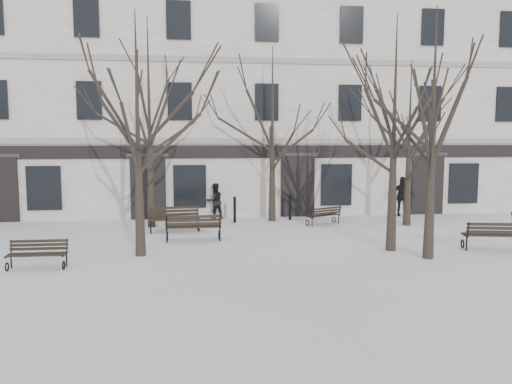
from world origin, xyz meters
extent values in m
plane|color=white|center=(0.00, 0.00, 0.00)|extent=(100.00, 100.00, 0.00)
cube|color=silver|center=(0.00, 13.00, 5.50)|extent=(40.00, 10.00, 11.00)
cube|color=gray|center=(0.00, 7.97, 3.60)|extent=(40.00, 0.12, 0.25)
cube|color=gray|center=(0.00, 7.97, 7.30)|extent=(40.00, 0.12, 0.25)
cube|color=black|center=(0.00, 7.96, 3.10)|extent=(40.00, 0.10, 0.60)
cube|color=black|center=(-8.10, 7.95, 1.50)|extent=(1.50, 0.14, 2.00)
cube|color=black|center=(-3.50, 7.94, 1.45)|extent=(1.60, 0.22, 2.90)
cube|color=#2D2B28|center=(-3.50, 7.90, 2.95)|extent=(1.90, 0.08, 0.18)
cube|color=black|center=(-1.60, 7.95, 1.50)|extent=(1.50, 0.14, 2.00)
cube|color=black|center=(3.50, 7.94, 1.45)|extent=(1.60, 0.22, 2.90)
cube|color=#2D2B28|center=(3.50, 7.90, 2.95)|extent=(1.90, 0.08, 0.18)
cube|color=black|center=(5.40, 7.95, 1.50)|extent=(1.50, 0.14, 2.00)
cube|color=black|center=(10.00, 7.94, 1.45)|extent=(1.60, 0.22, 2.90)
cube|color=#2D2B28|center=(10.00, 7.90, 2.95)|extent=(1.90, 0.08, 0.18)
cube|color=black|center=(11.90, 7.95, 1.50)|extent=(1.50, 0.14, 2.00)
cube|color=black|center=(-6.00, 7.95, 5.40)|extent=(1.10, 0.14, 1.70)
cube|color=black|center=(-6.00, 7.95, 9.00)|extent=(1.10, 0.14, 1.70)
cube|color=black|center=(-2.00, 7.95, 5.40)|extent=(1.10, 0.14, 1.70)
cube|color=black|center=(-2.00, 7.95, 9.00)|extent=(1.10, 0.14, 1.70)
cube|color=black|center=(2.00, 7.95, 5.40)|extent=(1.10, 0.14, 1.70)
cube|color=black|center=(2.00, 7.95, 9.00)|extent=(1.10, 0.14, 1.70)
cube|color=black|center=(6.00, 7.95, 5.40)|extent=(1.10, 0.14, 1.70)
cube|color=black|center=(6.00, 7.95, 9.00)|extent=(1.10, 0.14, 1.70)
cube|color=black|center=(10.00, 7.95, 5.40)|extent=(1.10, 0.14, 1.70)
cube|color=black|center=(10.00, 7.95, 9.00)|extent=(1.10, 0.14, 1.70)
cube|color=black|center=(14.00, 7.95, 5.40)|extent=(1.10, 0.14, 1.70)
cube|color=black|center=(14.00, 7.95, 9.00)|extent=(1.10, 0.14, 1.70)
cone|color=black|center=(-3.09, 0.57, 1.59)|extent=(0.34, 0.34, 3.19)
cone|color=black|center=(5.09, 0.32, 1.60)|extent=(0.34, 0.34, 3.20)
cone|color=black|center=(5.81, -0.88, 1.60)|extent=(0.34, 0.34, 3.19)
cone|color=black|center=(-3.19, 5.79, 1.82)|extent=(0.34, 0.34, 3.64)
cone|color=black|center=(2.09, 6.80, 1.63)|extent=(0.34, 0.34, 3.26)
cone|color=black|center=(7.67, 4.94, 1.46)|extent=(0.34, 0.34, 2.92)
torus|color=black|center=(-6.61, -0.92, 0.13)|extent=(0.05, 0.26, 0.26)
cylinder|color=black|center=(-6.61, -0.60, 0.20)|extent=(0.05, 0.05, 0.41)
cube|color=black|center=(-6.61, -0.76, 0.41)|extent=(0.05, 0.50, 0.05)
torus|color=black|center=(-5.08, -0.93, 0.13)|extent=(0.05, 0.26, 0.26)
cylinder|color=black|center=(-5.08, -0.61, 0.20)|extent=(0.05, 0.05, 0.41)
cube|color=black|center=(-5.08, -0.77, 0.41)|extent=(0.05, 0.50, 0.05)
cube|color=black|center=(-5.84, -0.96, 0.42)|extent=(1.62, 0.09, 0.03)
cube|color=black|center=(-5.84, -0.84, 0.42)|extent=(1.62, 0.09, 0.03)
cube|color=black|center=(-5.84, -0.71, 0.42)|extent=(1.62, 0.09, 0.03)
cube|color=black|center=(-5.84, -0.58, 0.42)|extent=(1.62, 0.09, 0.03)
cube|color=black|center=(-5.84, -0.55, 0.54)|extent=(1.62, 0.04, 0.08)
cube|color=black|center=(-5.84, -0.53, 0.65)|extent=(1.62, 0.04, 0.08)
cube|color=black|center=(-5.84, -0.51, 0.76)|extent=(1.62, 0.04, 0.08)
cylinder|color=black|center=(-6.61, -0.53, 0.59)|extent=(0.04, 0.13, 0.45)
cylinder|color=black|center=(-5.08, -0.54, 0.59)|extent=(0.04, 0.13, 0.45)
torus|color=black|center=(-0.49, 2.92, 0.16)|extent=(0.06, 0.32, 0.32)
cylinder|color=black|center=(-0.49, 2.52, 0.25)|extent=(0.06, 0.06, 0.50)
cube|color=black|center=(-0.49, 2.72, 0.50)|extent=(0.07, 0.61, 0.06)
torus|color=black|center=(-2.38, 2.88, 0.16)|extent=(0.06, 0.32, 0.32)
cylinder|color=black|center=(-2.37, 2.48, 0.25)|extent=(0.06, 0.06, 0.50)
cube|color=black|center=(-2.38, 2.68, 0.50)|extent=(0.07, 0.61, 0.06)
cube|color=black|center=(-1.44, 2.94, 0.52)|extent=(2.00, 0.14, 0.04)
cube|color=black|center=(-1.44, 2.79, 0.52)|extent=(2.00, 0.14, 0.04)
cube|color=black|center=(-1.43, 2.63, 0.52)|extent=(2.00, 0.14, 0.04)
cube|color=black|center=(-1.43, 2.48, 0.52)|extent=(2.00, 0.14, 0.04)
cube|color=black|center=(-1.43, 2.43, 0.67)|extent=(2.00, 0.08, 0.10)
cube|color=black|center=(-1.43, 2.41, 0.80)|extent=(2.00, 0.08, 0.10)
cube|color=black|center=(-1.43, 2.38, 0.93)|extent=(2.00, 0.08, 0.10)
cylinder|color=black|center=(-0.48, 2.43, 0.72)|extent=(0.05, 0.16, 0.55)
cylinder|color=black|center=(-2.37, 2.39, 0.72)|extent=(0.05, 0.16, 0.55)
torus|color=black|center=(7.63, 0.33, 0.15)|extent=(0.12, 0.32, 0.32)
cylinder|color=black|center=(7.55, -0.06, 0.25)|extent=(0.05, 0.05, 0.49)
cube|color=black|center=(7.59, 0.13, 0.49)|extent=(0.17, 0.60, 0.05)
cube|color=black|center=(8.54, 0.18, 0.51)|extent=(1.95, 0.49, 0.04)
cube|color=black|center=(8.51, 0.03, 0.51)|extent=(1.95, 0.49, 0.04)
cube|color=black|center=(8.48, -0.12, 0.51)|extent=(1.95, 0.49, 0.04)
cube|color=black|center=(8.45, -0.27, 0.51)|extent=(1.95, 0.49, 0.04)
cube|color=black|center=(8.44, -0.31, 0.66)|extent=(1.94, 0.43, 0.10)
cube|color=black|center=(8.44, -0.33, 0.79)|extent=(1.94, 0.43, 0.10)
cube|color=black|center=(8.43, -0.36, 0.92)|extent=(1.94, 0.43, 0.10)
cylinder|color=black|center=(7.53, -0.14, 0.71)|extent=(0.07, 0.16, 0.54)
torus|color=black|center=(-3.10, 4.29, 0.15)|extent=(0.09, 0.32, 0.32)
cylinder|color=black|center=(-3.14, 4.68, 0.25)|extent=(0.06, 0.06, 0.50)
cube|color=black|center=(-3.12, 4.49, 0.50)|extent=(0.12, 0.61, 0.06)
torus|color=black|center=(-1.24, 4.49, 0.15)|extent=(0.09, 0.32, 0.32)
cylinder|color=black|center=(-1.28, 4.88, 0.25)|extent=(0.06, 0.06, 0.50)
cube|color=black|center=(-1.26, 4.69, 0.50)|extent=(0.12, 0.61, 0.06)
cube|color=black|center=(-2.16, 4.34, 0.52)|extent=(1.98, 0.31, 0.04)
cube|color=black|center=(-2.18, 4.50, 0.52)|extent=(1.98, 0.31, 0.04)
cube|color=black|center=(-2.19, 4.65, 0.52)|extent=(1.98, 0.31, 0.04)
cube|color=black|center=(-2.21, 4.80, 0.52)|extent=(1.98, 0.31, 0.04)
cube|color=black|center=(-2.22, 4.85, 0.66)|extent=(1.98, 0.25, 0.10)
cube|color=black|center=(-2.22, 4.87, 0.79)|extent=(1.98, 0.25, 0.10)
cube|color=black|center=(-2.22, 4.90, 0.93)|extent=(1.98, 0.25, 0.10)
cylinder|color=black|center=(-3.15, 4.77, 0.72)|extent=(0.06, 0.16, 0.55)
cylinder|color=black|center=(-1.29, 4.97, 0.72)|extent=(0.06, 0.16, 0.55)
torus|color=black|center=(4.74, 5.98, 0.12)|extent=(0.15, 0.25, 0.26)
cylinder|color=black|center=(4.88, 5.69, 0.20)|extent=(0.04, 0.04, 0.40)
cube|color=black|center=(4.81, 5.83, 0.40)|extent=(0.25, 0.46, 0.04)
torus|color=black|center=(3.39, 5.32, 0.12)|extent=(0.15, 0.25, 0.26)
cylinder|color=black|center=(3.53, 5.04, 0.20)|extent=(0.04, 0.04, 0.40)
cube|color=black|center=(3.46, 5.18, 0.40)|extent=(0.25, 0.46, 0.04)
cube|color=black|center=(4.05, 5.68, 0.41)|extent=(1.46, 0.77, 0.03)
cube|color=black|center=(4.10, 5.57, 0.41)|extent=(1.46, 0.77, 0.03)
cube|color=black|center=(4.16, 5.46, 0.41)|extent=(1.46, 0.77, 0.03)
cube|color=black|center=(4.21, 5.35, 0.41)|extent=(1.46, 0.77, 0.03)
cube|color=black|center=(4.23, 5.32, 0.53)|extent=(1.44, 0.72, 0.08)
cube|color=black|center=(4.24, 5.30, 0.64)|extent=(1.44, 0.72, 0.08)
cube|color=black|center=(4.25, 5.28, 0.74)|extent=(1.44, 0.72, 0.08)
cylinder|color=black|center=(4.91, 5.63, 0.57)|extent=(0.09, 0.13, 0.44)
cylinder|color=black|center=(3.56, 4.97, 0.57)|extent=(0.09, 0.13, 0.44)
cylinder|color=black|center=(11.23, 3.00, 0.58)|extent=(0.13, 0.07, 0.45)
cylinder|color=black|center=(0.37, 6.47, 0.54)|extent=(0.13, 0.13, 1.08)
sphere|color=black|center=(0.37, 6.47, 1.10)|extent=(0.15, 0.15, 0.15)
cylinder|color=black|center=(2.95, 6.96, 0.54)|extent=(0.13, 0.13, 1.08)
sphere|color=black|center=(2.95, 6.96, 1.10)|extent=(0.15, 0.15, 0.15)
imported|color=black|center=(-0.46, 7.60, 0.00)|extent=(0.97, 0.86, 1.67)
imported|color=black|center=(8.47, 7.30, 0.00)|extent=(1.20, 0.98, 1.91)
camera|label=1|loc=(-1.33, -15.31, 3.68)|focal=35.00mm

